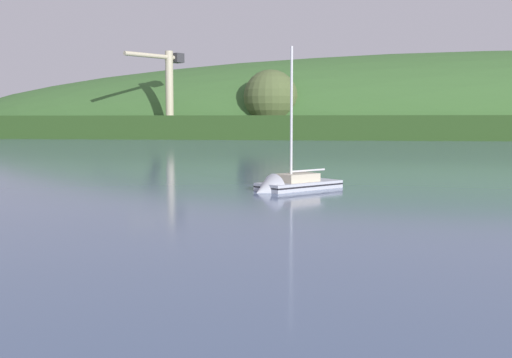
{
  "coord_description": "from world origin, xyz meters",
  "views": [
    {
      "loc": [
        6.2,
        8.51,
        4.54
      ],
      "look_at": [
        -0.88,
        39.6,
        1.55
      ],
      "focal_mm": 44.23,
      "sensor_mm": 36.0,
      "label": 1
    }
  ],
  "objects": [
    {
      "name": "dockside_crane",
      "position": [
        -51.06,
        159.92,
        11.04
      ],
      "size": [
        10.29,
        16.17,
        21.87
      ],
      "rotation": [
        0.0,
        0.0,
        4.2
      ],
      "color": "#4C4C51",
      "rests_on": "ground"
    },
    {
      "name": "sailboat_midwater_white",
      "position": [
        -0.74,
        48.7,
        0.15
      ],
      "size": [
        5.86,
        6.65,
        10.37
      ],
      "rotation": [
        0.0,
        0.0,
        4.06
      ],
      "color": "#ADB2BC",
      "rests_on": "ground"
    }
  ]
}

